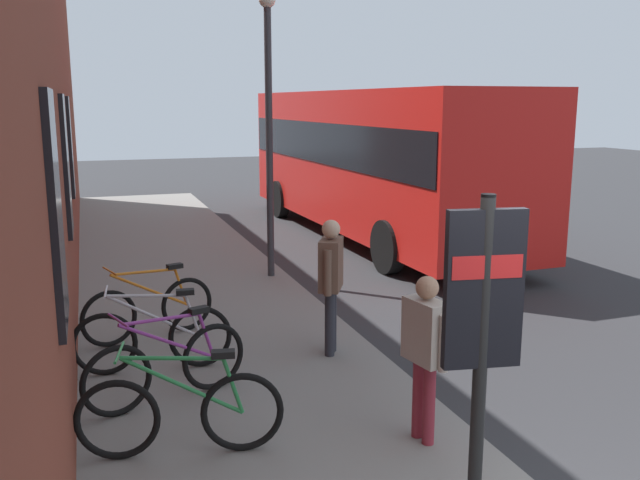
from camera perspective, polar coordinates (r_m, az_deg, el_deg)
name	(u,v)px	position (r m, az deg, el deg)	size (l,w,h in m)	color
ground	(398,314)	(10.33, 6.48, -6.18)	(60.00, 60.00, 0.00)	#2D2D30
sidewalk_pavement	(192,292)	(11.40, -10.61, -4.30)	(24.00, 3.50, 0.12)	gray
station_facade	(41,42)	(11.91, -22.22, 14.99)	(22.00, 0.65, 8.05)	brown
bicycle_nearest_sign	(182,413)	(6.13, -11.46, -13.92)	(0.52, 1.75, 0.97)	black
bicycle_by_door	(168,365)	(7.17, -12.55, -10.15)	(0.69, 1.70, 0.97)	black
bicycle_leaning_wall	(154,338)	(7.99, -13.67, -7.92)	(0.48, 1.77, 0.97)	black
bicycle_beside_lamp	(150,309)	(9.07, -13.99, -5.59)	(0.66, 1.71, 0.97)	black
transit_info_sign	(483,311)	(4.80, 13.41, -5.77)	(0.17, 0.56, 2.40)	black
city_bus	(372,155)	(15.93, 4.34, 7.11)	(10.56, 2.84, 3.35)	red
pedestrian_crossing_street	(331,273)	(8.12, 0.91, -2.76)	(0.56, 0.43, 1.64)	#26262D
pedestrian_near_bus	(426,342)	(6.13, 8.78, -8.38)	(0.58, 0.29, 1.52)	maroon
street_lamp	(269,110)	(11.68, -4.29, 10.72)	(0.28, 0.28, 4.77)	#333338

